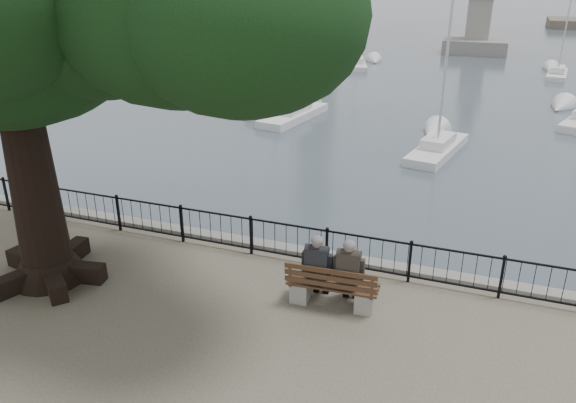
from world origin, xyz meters
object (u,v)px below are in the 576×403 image
at_px(lion_monument, 478,29).
at_px(person_left, 318,270).
at_px(bench, 332,291).
at_px(person_right, 349,275).

bearing_deg(lion_monument, person_left, -90.88).
height_order(bench, person_right, person_right).
bearing_deg(bench, lion_monument, 89.53).
bearing_deg(person_left, lion_monument, 89.12).
relative_size(person_right, lion_monument, 0.19).
relative_size(bench, person_right, 1.21).
relative_size(person_left, lion_monument, 0.19).
height_order(person_left, person_right, same).
bearing_deg(person_right, person_left, -176.88).
height_order(bench, person_left, person_left).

